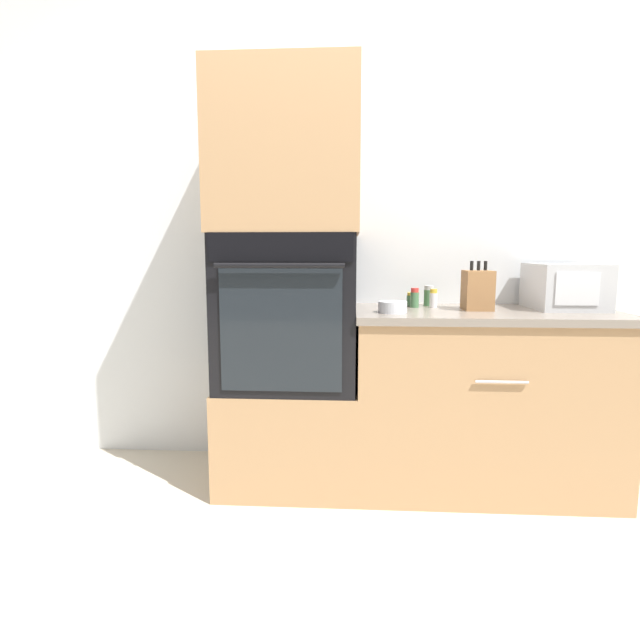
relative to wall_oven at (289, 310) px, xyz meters
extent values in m
plane|color=beige|center=(0.33, -0.30, -0.86)|extent=(12.00, 12.00, 0.00)
cube|color=silver|center=(0.33, 0.33, 0.39)|extent=(8.00, 0.05, 2.50)
cube|color=#A87F56|center=(0.00, 0.00, -0.61)|extent=(0.67, 0.60, 0.50)
cube|color=black|center=(0.00, 0.00, 0.00)|extent=(0.64, 0.59, 0.73)
cube|color=black|center=(0.00, -0.30, 0.30)|extent=(0.62, 0.01, 0.12)
cube|color=#3FBFF2|center=(0.00, -0.30, 0.30)|extent=(0.09, 0.00, 0.03)
cube|color=black|center=(0.00, -0.30, -0.05)|extent=(0.53, 0.01, 0.54)
cylinder|color=black|center=(0.00, -0.33, 0.22)|extent=(0.55, 0.02, 0.02)
cube|color=#A87F56|center=(0.00, 0.00, 0.72)|extent=(0.67, 0.60, 0.72)
cube|color=#A87F56|center=(0.94, 0.00, -0.45)|extent=(1.21, 0.60, 0.83)
cube|color=slate|center=(0.94, 0.00, -0.01)|extent=(1.23, 0.63, 0.03)
cylinder|color=#B7B7BC|center=(0.94, -0.31, -0.26)|extent=(0.22, 0.01, 0.01)
cube|color=#B2B5BA|center=(1.34, 0.10, 0.11)|extent=(0.31, 0.36, 0.22)
cube|color=silver|center=(1.32, -0.09, 0.11)|extent=(0.19, 0.01, 0.15)
cube|color=olive|center=(0.90, 0.02, 0.10)|extent=(0.13, 0.15, 0.19)
cylinder|color=black|center=(0.87, 0.02, 0.22)|extent=(0.02, 0.02, 0.04)
cylinder|color=black|center=(0.90, 0.02, 0.22)|extent=(0.02, 0.02, 0.04)
cylinder|color=black|center=(0.94, 0.02, 0.22)|extent=(0.02, 0.02, 0.04)
cylinder|color=silver|center=(0.49, -0.12, 0.03)|extent=(0.13, 0.13, 0.05)
cylinder|color=#427047|center=(0.62, 0.10, 0.04)|extent=(0.04, 0.04, 0.08)
cylinder|color=red|center=(0.62, 0.10, 0.09)|extent=(0.04, 0.04, 0.02)
cylinder|color=silver|center=(0.71, 0.11, 0.04)|extent=(0.04, 0.04, 0.07)
cylinder|color=gold|center=(0.71, 0.11, 0.09)|extent=(0.04, 0.04, 0.02)
cylinder|color=#427047|center=(0.61, 0.17, 0.03)|extent=(0.06, 0.06, 0.05)
cylinder|color=gold|center=(0.61, 0.17, 0.07)|extent=(0.05, 0.05, 0.02)
cylinder|color=#427047|center=(0.70, 0.19, 0.05)|extent=(0.05, 0.05, 0.08)
cylinder|color=#B7B7BC|center=(0.70, 0.19, 0.10)|extent=(0.05, 0.05, 0.02)
camera|label=1|loc=(0.30, -2.40, 0.28)|focal=28.00mm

